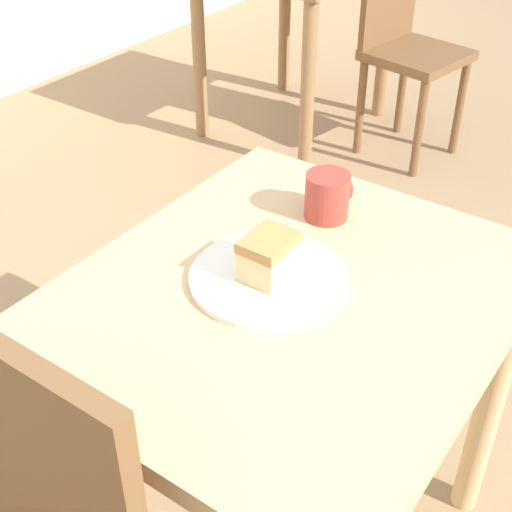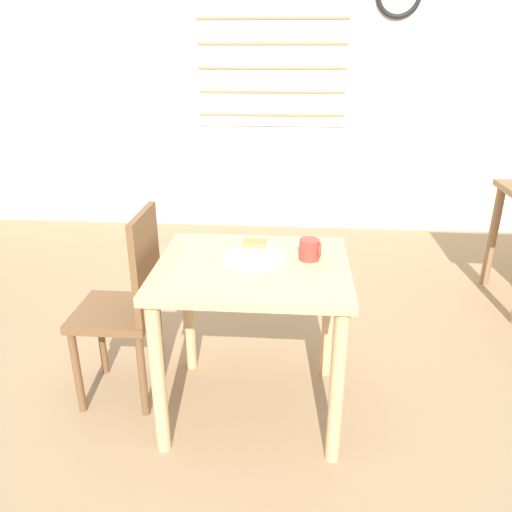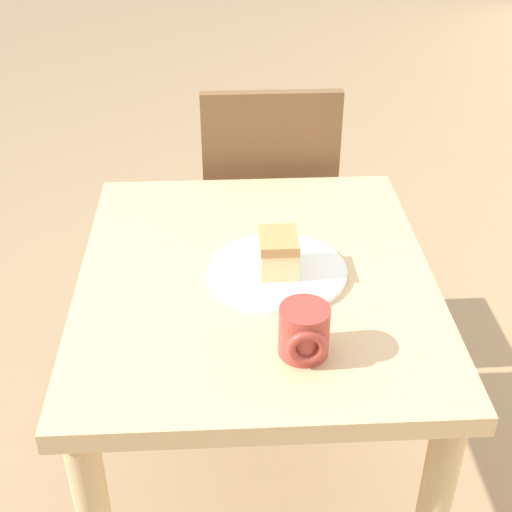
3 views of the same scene
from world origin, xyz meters
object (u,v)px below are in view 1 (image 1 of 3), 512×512
Objects in this scene: plate at (268,278)px; coffee_mug at (328,195)px; dining_table_near at (286,349)px; chair_far_corner at (406,37)px; cake_slice at (269,256)px.

coffee_mug is at bearing 5.82° from plate.
coffee_mug reaches higher than dining_table_near.
chair_far_corner is 10.08× the size of coffee_mug.
chair_far_corner is at bearing 19.84° from coffee_mug.
plate is at bearing 85.45° from dining_table_near.
cake_slice is 0.24m from coffee_mug.
chair_far_corner is 2.10m from plate.
dining_table_near is at bearing -94.55° from plate.
dining_table_near is at bearing -164.36° from coffee_mug.
plate is (0.00, 0.04, 0.14)m from dining_table_near.
chair_far_corner is 1.87m from coffee_mug.
chair_far_corner is at bearing 19.33° from dining_table_near.
plate is (-1.98, -0.65, 0.25)m from chair_far_corner.
dining_table_near is 0.87× the size of chair_far_corner.
plate is at bearing -174.18° from coffee_mug.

